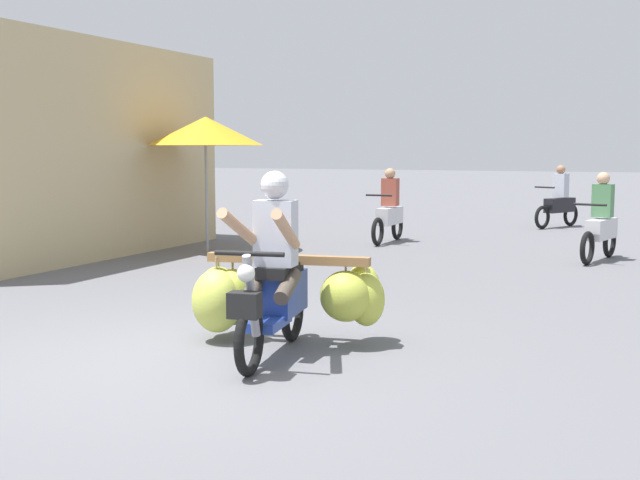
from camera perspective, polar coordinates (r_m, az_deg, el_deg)
name	(u,v)px	position (r m, az deg, el deg)	size (l,w,h in m)	color
ground_plane	(168,364)	(6.90, -10.56, -8.53)	(120.00, 120.00, 0.00)	slate
motorbike_main_loaded	(273,290)	(7.29, -3.27, -3.51)	(1.79, 1.86, 1.58)	black
motorbike_distant_ahead_left	(601,225)	(13.61, 19.04, 1.00)	(0.59, 1.60, 1.40)	black
motorbike_distant_ahead_right	(559,202)	(19.11, 16.37, 2.55)	(0.85, 1.49, 1.40)	black
motorbike_distant_far_ahead	(389,212)	(15.46, 4.86, 1.94)	(0.50, 1.62, 1.40)	black
shopfront_building	(24,150)	(14.67, -19.96, 5.93)	(3.65, 6.28, 3.48)	tan
market_umbrella_near_shop	(206,131)	(14.09, -8.00, 7.54)	(1.96, 1.96, 2.31)	#99999E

